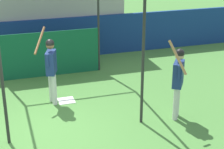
% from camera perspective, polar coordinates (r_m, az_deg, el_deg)
% --- Properties ---
extents(ground_plane, '(60.00, 60.00, 0.00)m').
position_cam_1_polar(ground_plane, '(8.97, -10.43, -8.54)').
color(ground_plane, '#477F38').
extents(outfield_wall, '(24.00, 0.12, 1.48)m').
position_cam_1_polar(outfield_wall, '(13.45, -13.62, 4.87)').
color(outfield_wall, navy).
rests_on(outfield_wall, ground).
extents(bleacher_section, '(7.60, 4.00, 3.56)m').
position_cam_1_polar(bleacher_section, '(15.23, -14.62, 10.68)').
color(bleacher_section, '#9E9E99').
rests_on(bleacher_section, ground).
extents(batting_cage, '(3.20, 3.87, 3.23)m').
position_cam_1_polar(batting_cage, '(11.09, -8.86, 5.29)').
color(batting_cage, '#282828').
rests_on(batting_cage, ground).
extents(home_plate, '(0.44, 0.44, 0.02)m').
position_cam_1_polar(home_plate, '(10.38, -6.98, -3.96)').
color(home_plate, white).
rests_on(home_plate, ground).
extents(player_batter, '(0.61, 0.99, 1.96)m').
position_cam_1_polar(player_batter, '(9.93, -9.29, 1.46)').
color(player_batter, silver).
rests_on(player_batter, ground).
extents(player_waiting, '(0.61, 0.82, 2.07)m').
position_cam_1_polar(player_waiting, '(9.12, 10.05, -0.35)').
color(player_waiting, silver).
rests_on(player_waiting, ground).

